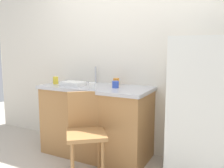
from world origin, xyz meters
TOP-DOWN VIEW (x-y plane):
  - back_wall at (0.00, 1.00)m, footprint 4.80×0.10m
  - cabinet_base at (-0.32, 0.65)m, footprint 1.35×0.60m
  - countertop at (-0.32, 0.65)m, footprint 1.39×0.64m
  - faucet at (-0.47, 0.90)m, footprint 0.02×0.02m
  - refrigerator at (0.92, 0.64)m, footprint 0.56×0.62m
  - chair at (-0.17, 0.17)m, footprint 0.56×0.56m
  - dish_tray at (-0.60, 0.55)m, footprint 0.28×0.20m
  - cup_yellow at (-0.89, 0.56)m, footprint 0.07×0.07m
  - cup_blue at (-0.05, 0.64)m, footprint 0.08×0.08m
  - cup_orange at (-0.12, 0.82)m, footprint 0.08×0.08m
  - cup_white at (-0.24, 0.44)m, footprint 0.08×0.08m

SIDE VIEW (x-z plane):
  - cabinet_base at x=-0.32m, z-range 0.00..0.85m
  - chair at x=-0.17m, z-range 0.05..0.94m
  - refrigerator at x=0.92m, z-range 0.00..1.47m
  - countertop at x=-0.32m, z-range 0.85..0.89m
  - dish_tray at x=-0.60m, z-range 0.89..0.94m
  - cup_white at x=-0.24m, z-range 0.89..0.97m
  - cup_blue at x=-0.05m, z-range 0.89..0.97m
  - cup_orange at x=-0.12m, z-range 0.89..0.98m
  - cup_yellow at x=-0.89m, z-range 0.89..0.99m
  - faucet at x=-0.47m, z-range 0.89..1.11m
  - back_wall at x=0.00m, z-range 0.00..2.51m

